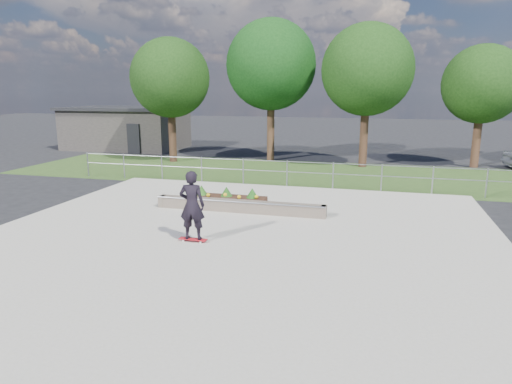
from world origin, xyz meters
TOP-DOWN VIEW (x-y plane):
  - ground at (0.00, 0.00)m, footprint 120.00×120.00m
  - grass_verge at (0.00, 11.00)m, footprint 30.00×8.00m
  - concrete_slab at (0.00, 0.00)m, footprint 15.00×15.00m
  - fence at (0.00, 7.50)m, footprint 20.06×0.06m
  - building at (-14.00, 18.00)m, footprint 8.40×5.40m
  - tree_far_left at (-8.00, 13.00)m, footprint 4.55×4.55m
  - tree_mid_left at (-2.50, 15.00)m, footprint 5.25×5.25m
  - tree_mid_right at (3.00, 14.00)m, footprint 4.90×4.90m
  - tree_far_right at (9.00, 15.50)m, footprint 4.20×4.20m
  - grind_ledge at (-0.74, 2.79)m, footprint 6.00×0.44m
  - planter_bed at (-1.60, 3.75)m, footprint 3.00×1.20m
  - skateboarder at (-1.06, -0.58)m, footprint 0.80×0.55m

SIDE VIEW (x-z plane):
  - ground at x=0.00m, z-range 0.00..0.00m
  - grass_verge at x=0.00m, z-range 0.00..0.02m
  - concrete_slab at x=0.00m, z-range 0.00..0.06m
  - planter_bed at x=-1.60m, z-range -0.06..0.55m
  - grind_ledge at x=-0.74m, z-range 0.05..0.48m
  - fence at x=0.00m, z-range 0.17..1.37m
  - skateboarder at x=-1.06m, z-range 0.09..2.11m
  - building at x=-14.00m, z-range 0.01..3.01m
  - tree_far_right at x=9.00m, z-range 1.18..7.78m
  - tree_far_left at x=-8.00m, z-range 1.28..8.43m
  - tree_mid_right at x=3.00m, z-range 1.38..9.08m
  - tree_mid_left at x=-2.50m, z-range 1.48..9.73m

